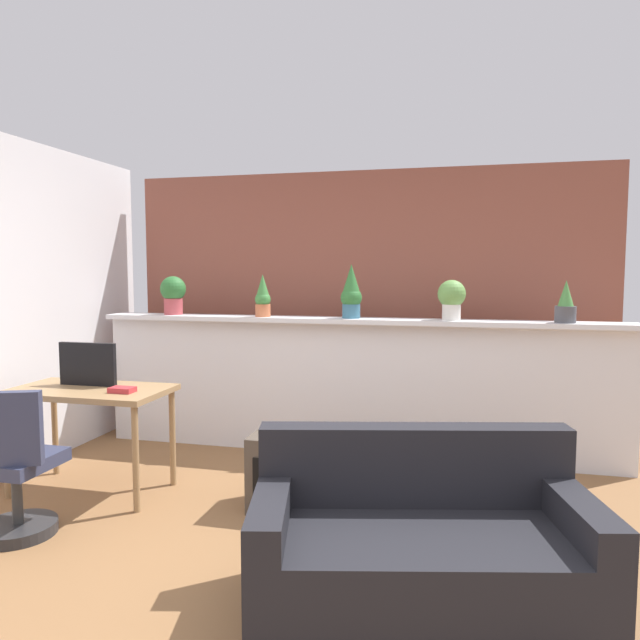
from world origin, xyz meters
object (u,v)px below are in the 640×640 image
at_px(side_cube_shelf, 283,470).
at_px(office_chair, 12,475).
at_px(potted_plant_0, 173,293).
at_px(couch, 421,548).
at_px(potted_plant_4, 566,305).
at_px(tv_monitor, 88,364).
at_px(potted_plant_2, 352,293).
at_px(book_on_desk, 122,390).
at_px(potted_plant_3, 452,297).
at_px(desk, 90,400).
at_px(potted_plant_1, 263,297).

bearing_deg(side_cube_shelf, office_chair, -149.51).
height_order(potted_plant_0, couch, potted_plant_0).
distance_m(potted_plant_4, tv_monitor, 3.60).
height_order(potted_plant_0, potted_plant_2, potted_plant_2).
bearing_deg(side_cube_shelf, tv_monitor, 178.95).
bearing_deg(book_on_desk, potted_plant_0, 103.03).
bearing_deg(office_chair, potted_plant_0, 90.44).
height_order(potted_plant_3, book_on_desk, potted_plant_3).
bearing_deg(potted_plant_2, book_on_desk, -135.34).
xyz_separation_m(potted_plant_0, tv_monitor, (-0.06, -1.19, -0.46)).
relative_size(tv_monitor, side_cube_shelf, 0.89).
bearing_deg(potted_plant_3, potted_plant_4, -2.70).
height_order(potted_plant_4, office_chair, potted_plant_4).
bearing_deg(potted_plant_3, desk, -152.90).
distance_m(potted_plant_4, desk, 3.60).
bearing_deg(potted_plant_1, potted_plant_0, 177.15).
bearing_deg(book_on_desk, side_cube_shelf, 6.64).
distance_m(potted_plant_1, desk, 1.65).
height_order(side_cube_shelf, book_on_desk, book_on_desk).
bearing_deg(potted_plant_3, office_chair, -140.40).
height_order(potted_plant_1, potted_plant_3, potted_plant_1).
bearing_deg(potted_plant_0, potted_plant_1, -2.85).
height_order(potted_plant_0, potted_plant_4, potted_plant_0).
height_order(tv_monitor, side_cube_shelf, tv_monitor).
bearing_deg(tv_monitor, potted_plant_3, 25.01).
bearing_deg(potted_plant_4, potted_plant_0, 179.14).
relative_size(desk, book_on_desk, 6.70).
bearing_deg(desk, potted_plant_2, 37.21).
bearing_deg(couch, desk, 159.26).
bearing_deg(office_chair, couch, -3.15).
bearing_deg(desk, tv_monitor, 130.29).
bearing_deg(potted_plant_1, potted_plant_3, 1.22).
relative_size(potted_plant_2, tv_monitor, 1.02).
distance_m(potted_plant_2, couch, 2.53).
xyz_separation_m(potted_plant_3, desk, (-2.47, -1.26, -0.70)).
xyz_separation_m(potted_plant_1, tv_monitor, (-0.94, -1.15, -0.44)).
relative_size(desk, tv_monitor, 2.48).
height_order(office_chair, book_on_desk, office_chair).
xyz_separation_m(potted_plant_3, book_on_desk, (-2.16, -1.34, -0.59)).
bearing_deg(tv_monitor, office_chair, -84.87).
relative_size(potted_plant_2, side_cube_shelf, 0.91).
bearing_deg(potted_plant_0, tv_monitor, -92.92).
bearing_deg(potted_plant_4, book_on_desk, -156.75).
xyz_separation_m(potted_plant_4, office_chair, (-3.32, -1.99, -0.93)).
height_order(potted_plant_1, tv_monitor, potted_plant_1).
height_order(potted_plant_2, couch, potted_plant_2).
height_order(tv_monitor, couch, tv_monitor).
height_order(potted_plant_4, side_cube_shelf, potted_plant_4).
bearing_deg(book_on_desk, desk, 166.08).
distance_m(potted_plant_0, couch, 3.41).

